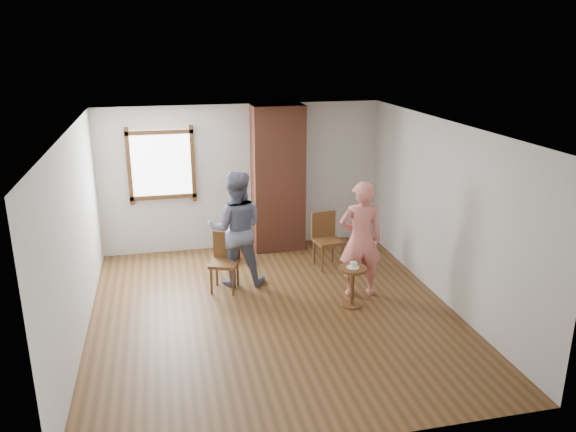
# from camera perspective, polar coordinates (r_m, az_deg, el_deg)

# --- Properties ---
(ground) EXTENTS (5.50, 5.50, 0.00)m
(ground) POSITION_cam_1_polar(r_m,az_deg,el_deg) (8.00, -1.48, -9.78)
(ground) COLOR brown
(ground) RESTS_ON ground
(room_shell) EXTENTS (5.04, 5.52, 2.62)m
(room_shell) POSITION_cam_1_polar(r_m,az_deg,el_deg) (7.91, -2.86, 3.91)
(room_shell) COLOR silver
(room_shell) RESTS_ON ground
(brick_chimney) EXTENTS (0.90, 0.50, 2.60)m
(brick_chimney) POSITION_cam_1_polar(r_m,az_deg,el_deg) (9.96, -1.02, 3.80)
(brick_chimney) COLOR brown
(brick_chimney) RESTS_ON ground
(stoneware_crock) EXTENTS (0.33, 0.33, 0.41)m
(stoneware_crock) POSITION_cam_1_polar(r_m,az_deg,el_deg) (9.75, -5.88, -3.35)
(stoneware_crock) COLOR tan
(stoneware_crock) RESTS_ON ground
(dark_pot) EXTENTS (0.14, 0.14, 0.13)m
(dark_pot) POSITION_cam_1_polar(r_m,az_deg,el_deg) (10.10, -5.49, -3.41)
(dark_pot) COLOR black
(dark_pot) RESTS_ON ground
(dining_chair_left) EXTENTS (0.53, 0.53, 0.88)m
(dining_chair_left) POSITION_cam_1_polar(r_m,az_deg,el_deg) (8.58, -6.40, -4.30)
(dining_chair_left) COLOR brown
(dining_chair_left) RESTS_ON ground
(dining_chair_right) EXTENTS (0.48, 0.48, 0.92)m
(dining_chair_right) POSITION_cam_1_polar(r_m,az_deg,el_deg) (9.40, 3.89, -2.09)
(dining_chair_right) COLOR brown
(dining_chair_right) RESTS_ON ground
(side_table) EXTENTS (0.40, 0.40, 0.60)m
(side_table) POSITION_cam_1_polar(r_m,az_deg,el_deg) (8.06, 6.56, -6.50)
(side_table) COLOR brown
(side_table) RESTS_ON ground
(cake_plate) EXTENTS (0.18, 0.18, 0.01)m
(cake_plate) POSITION_cam_1_polar(r_m,az_deg,el_deg) (7.98, 6.61, -5.19)
(cake_plate) COLOR white
(cake_plate) RESTS_ON side_table
(cake_slice) EXTENTS (0.08, 0.07, 0.06)m
(cake_slice) POSITION_cam_1_polar(r_m,az_deg,el_deg) (7.97, 6.69, -4.95)
(cake_slice) COLOR white
(cake_slice) RESTS_ON cake_plate
(man) EXTENTS (0.97, 0.81, 1.80)m
(man) POSITION_cam_1_polar(r_m,az_deg,el_deg) (8.61, -5.30, -1.30)
(man) COLOR #121833
(man) RESTS_ON ground
(person_pink) EXTENTS (0.68, 0.49, 1.76)m
(person_pink) POSITION_cam_1_polar(r_m,az_deg,el_deg) (8.26, 7.39, -2.37)
(person_pink) COLOR #E47D72
(person_pink) RESTS_ON ground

